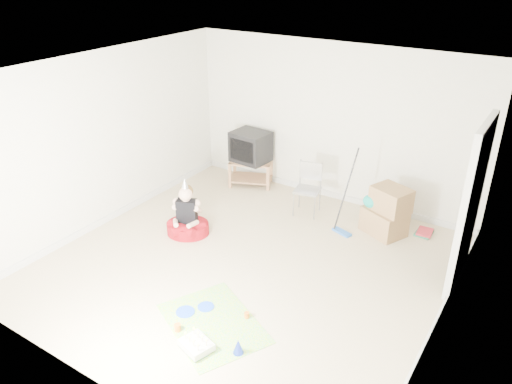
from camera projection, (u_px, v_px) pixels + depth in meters
The scene contains 16 objects.
ground at pixel (246, 264), 6.76m from camera, with size 5.00×5.00×0.00m, color beige.
doorway_recess at pixel (472, 209), 6.01m from camera, with size 0.02×0.90×2.05m, color black.
tv_stand at pixel (251, 170), 8.93m from camera, with size 0.86×0.72×0.46m.
crt_tv at pixel (251, 147), 8.73m from camera, with size 0.62×0.51×0.53m, color black.
folding_chair at pixel (307, 190), 7.88m from camera, with size 0.45×0.44×0.85m.
cardboard_boxes at pixel (386, 212), 7.35m from camera, with size 0.74×0.66×0.75m.
floor_mop at pixel (343, 218), 7.39m from camera, with size 0.33×0.40×1.25m.
book_pile at pixel (425, 232), 7.45m from camera, with size 0.23×0.29×0.06m.
seated_woman at pixel (187, 222), 7.41m from camera, with size 0.84×0.84×0.91m.
party_mat at pixel (213, 323), 5.69m from camera, with size 1.26×0.91×0.01m, color #E73095.
birthday_cake at pixel (196, 345), 5.31m from camera, with size 0.40×0.35×0.15m.
blue_plate_near at pixel (206, 307), 5.94m from camera, with size 0.20×0.20×0.01m, color blue.
blue_plate_far at pixel (185, 312), 5.86m from camera, with size 0.22×0.22×0.01m, color blue.
orange_cup_near at pixel (247, 315), 5.76m from camera, with size 0.06×0.06×0.07m, color orange.
orange_cup_far at pixel (178, 328), 5.56m from camera, with size 0.07×0.07×0.09m, color orange.
blue_party_hat at pixel (238, 346), 5.24m from camera, with size 0.12×0.12×0.17m, color #1B33BF.
Camera 1 is at (3.17, -4.67, 3.85)m, focal length 35.00 mm.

